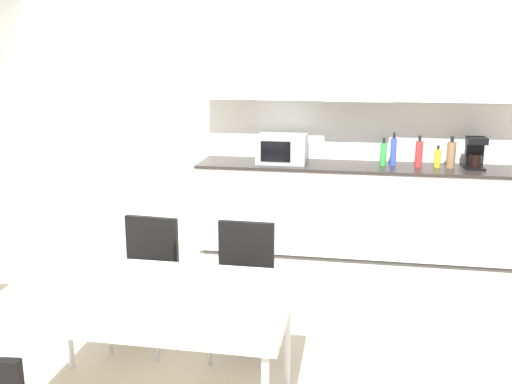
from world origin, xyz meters
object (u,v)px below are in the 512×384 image
object	(u,v)px
dining_table	(147,301)
chair_far_right	(243,275)
bottle_green	(383,154)
pendant_lamp	(137,83)
bottle_blue	(393,151)
bottle_yellow	(437,158)
coffee_maker	(475,153)
bottle_red	(419,154)
chair_far_left	(147,268)
bottle_brown	(451,154)
microwave	(282,149)

from	to	relation	value
dining_table	chair_far_right	xyz separation A→B (m)	(0.34, 0.85, -0.17)
bottle_green	pendant_lamp	world-z (taller)	pendant_lamp
bottle_blue	dining_table	bearing A→B (deg)	-115.24
bottle_yellow	bottle_green	size ratio (longest dim) A/B	0.78
coffee_maker	bottle_red	xyz separation A→B (m)	(-0.51, 0.00, -0.02)
chair_far_left	bottle_red	bearing A→B (deg)	46.57
bottle_yellow	bottle_brown	xyz separation A→B (m)	(0.12, -0.02, 0.04)
coffee_maker	bottle_brown	xyz separation A→B (m)	(-0.21, -0.00, -0.02)
bottle_brown	bottle_green	distance (m)	0.62
bottle_red	bottle_brown	size ratio (longest dim) A/B	0.99
microwave	chair_far_right	world-z (taller)	microwave
bottle_brown	chair_far_right	distance (m)	2.65
microwave	chair_far_left	bearing A→B (deg)	-107.70
bottle_red	bottle_yellow	size ratio (longest dim) A/B	1.44
bottle_brown	microwave	bearing A→B (deg)	-179.13
bottle_brown	chair_far_left	xyz separation A→B (m)	(-2.25, -2.07, -0.50)
coffee_maker	dining_table	xyz separation A→B (m)	(-2.13, -2.92, -0.36)
microwave	dining_table	size ratio (longest dim) A/B	0.32
bottle_blue	dining_table	world-z (taller)	bottle_blue
coffee_maker	bottle_green	distance (m)	0.84
microwave	bottle_blue	size ratio (longest dim) A/B	1.50
bottle_red	bottle_green	distance (m)	0.33
bottle_red	bottle_brown	xyz separation A→B (m)	(0.29, -0.01, 0.00)
chair_far_right	coffee_maker	bearing A→B (deg)	49.05
bottle_yellow	pendant_lamp	distance (m)	3.54
dining_table	bottle_brown	bearing A→B (deg)	56.63
bottle_red	dining_table	bearing A→B (deg)	-119.12
bottle_green	bottle_brown	bearing A→B (deg)	-0.88
bottle_brown	chair_far_right	bearing A→B (deg)	-127.42
bottle_green	bottle_yellow	bearing A→B (deg)	1.00
bottle_blue	dining_table	distance (m)	3.28
bottle_brown	dining_table	size ratio (longest dim) A/B	0.20
microwave	bottle_yellow	size ratio (longest dim) A/B	2.32
coffee_maker	bottle_brown	size ratio (longest dim) A/B	1.00
bottle_yellow	chair_far_left	distance (m)	3.02
microwave	chair_far_left	size ratio (longest dim) A/B	0.55
bottle_green	pendant_lamp	bearing A→B (deg)	-113.92
bottle_yellow	bottle_blue	bearing A→B (deg)	177.44
microwave	bottle_red	bearing A→B (deg)	1.31
microwave	bottle_brown	world-z (taller)	bottle_brown
bottle_yellow	pendant_lamp	world-z (taller)	pendant_lamp
bottle_brown	dining_table	xyz separation A→B (m)	(-1.92, -2.92, -0.34)
bottle_red	chair_far_right	world-z (taller)	bottle_red
coffee_maker	bottle_yellow	distance (m)	0.34
bottle_red	bottle_yellow	xyz separation A→B (m)	(0.17, 0.01, -0.04)
microwave	chair_far_right	xyz separation A→B (m)	(0.02, -2.04, -0.52)
bottle_red	pendant_lamp	size ratio (longest dim) A/B	0.93
dining_table	chair_far_right	world-z (taller)	chair_far_right
dining_table	microwave	bearing A→B (deg)	83.72
bottle_blue	pendant_lamp	bearing A→B (deg)	-115.24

